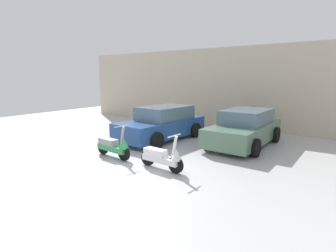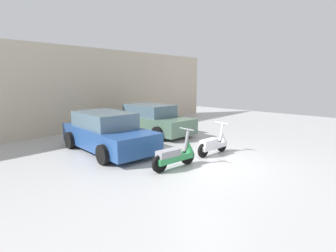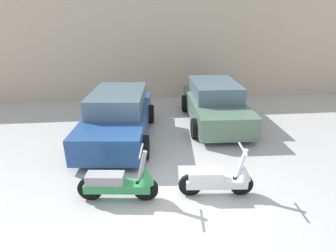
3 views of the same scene
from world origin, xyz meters
The scene contains 6 objects.
ground_plane centered at (0.00, 0.00, 0.00)m, with size 28.00×28.00×0.00m, color #B2B2B2.
wall_back centered at (0.00, 7.70, 2.09)m, with size 19.60×0.12×4.18m, color beige.
scooter_front_left centered at (-1.00, 0.42, 0.40)m, with size 1.62×0.58×1.13m.
scooter_front_right centered at (1.01, 0.38, 0.38)m, with size 1.55×0.56×1.08m.
car_rear_left centered at (-1.26, 3.52, 0.68)m, with size 2.32×4.31×1.41m.
car_rear_center centered at (2.00, 4.52, 0.67)m, with size 2.11×4.17×1.39m.
Camera 1 is at (5.20, -5.51, 2.61)m, focal length 28.00 mm.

